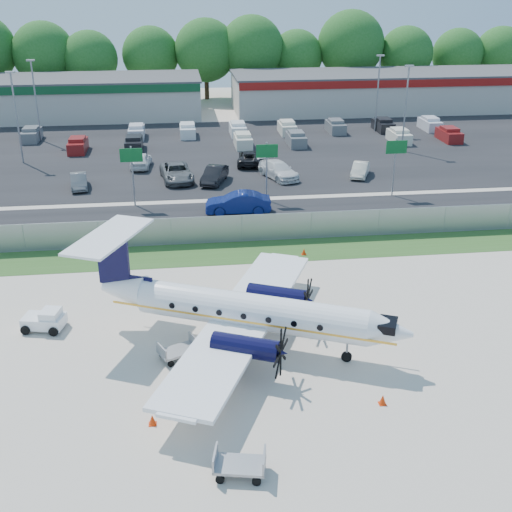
{
  "coord_description": "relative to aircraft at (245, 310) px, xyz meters",
  "views": [
    {
      "loc": [
        -4.26,
        -28.31,
        17.25
      ],
      "look_at": [
        0.0,
        6.0,
        2.3
      ],
      "focal_mm": 45.0,
      "sensor_mm": 36.0,
      "label": 1
    }
  ],
  "objects": [
    {
      "name": "baggage_cart_far",
      "position": [
        -1.19,
        -9.29,
        -1.54
      ],
      "size": [
        2.14,
        1.54,
        1.02
      ],
      "color": "gray",
      "rests_on": "ground"
    },
    {
      "name": "parked_car_f",
      "position": [
        -6.63,
        34.84,
        -2.02
      ],
      "size": [
        2.2,
        4.63,
        1.53
      ],
      "primitive_type": "imported",
      "rotation": [
        0.0,
        0.0,
        3.05
      ],
      "color": "silver",
      "rests_on": "ground"
    },
    {
      "name": "grass_verge",
      "position": [
        1.33,
        12.07,
        -2.01
      ],
      "size": [
        170.0,
        4.0,
        0.02
      ],
      "primitive_type": "cube",
      "color": "#2D561E",
      "rests_on": "ground"
    },
    {
      "name": "access_road",
      "position": [
        1.33,
        19.07,
        -2.0
      ],
      "size": [
        170.0,
        8.0,
        0.02
      ],
      "primitive_type": "cube",
      "color": "black",
      "rests_on": "ground"
    },
    {
      "name": "cone_nose",
      "position": [
        5.5,
        -5.71,
        -1.79
      ],
      "size": [
        0.33,
        0.33,
        0.47
      ],
      "color": "red",
      "rests_on": "ground"
    },
    {
      "name": "sign_left",
      "position": [
        -6.67,
        22.97,
        1.6
      ],
      "size": [
        1.8,
        0.26,
        5.0
      ],
      "color": "gray",
      "rests_on": "ground"
    },
    {
      "name": "perimeter_fence",
      "position": [
        1.33,
        14.07,
        -1.01
      ],
      "size": [
        120.0,
        0.06,
        1.99
      ],
      "color": "gray",
      "rests_on": "ground"
    },
    {
      "name": "building_west",
      "position": [
        -22.67,
        62.05,
        0.61
      ],
      "size": [
        46.4,
        12.4,
        5.24
      ],
      "color": "beige",
      "rests_on": "ground"
    },
    {
      "name": "parked_car_a",
      "position": [
        -11.87,
        28.58,
        -2.02
      ],
      "size": [
        1.95,
        4.14,
        1.31
      ],
      "primitive_type": "imported",
      "rotation": [
        0.0,
        0.0,
        0.15
      ],
      "color": "#595B5E",
      "rests_on": "ground"
    },
    {
      "name": "parked_car_c",
      "position": [
        0.31,
        28.76,
        -2.02
      ],
      "size": [
        2.97,
        4.84,
        1.51
      ],
      "primitive_type": "imported",
      "rotation": [
        0.0,
        0.0,
        -0.32
      ],
      "color": "black",
      "rests_on": "ground"
    },
    {
      "name": "parked_car_b",
      "position": [
        -3.14,
        29.85,
        -2.02
      ],
      "size": [
        3.37,
        6.03,
        1.59
      ],
      "primitive_type": "imported",
      "rotation": [
        0.0,
        0.0,
        0.13
      ],
      "color": "#595B5E",
      "rests_on": "ground"
    },
    {
      "name": "parked_car_d",
      "position": [
        6.37,
        29.53,
        -2.02
      ],
      "size": [
        3.86,
        5.7,
        1.53
      ],
      "primitive_type": "imported",
      "rotation": [
        0.0,
        0.0,
        0.36
      ],
      "color": "silver",
      "rests_on": "ground"
    },
    {
      "name": "cone_starboard_wing",
      "position": [
        5.26,
        11.18,
        -1.8
      ],
      "size": [
        0.33,
        0.33,
        0.46
      ],
      "color": "red",
      "rests_on": "ground"
    },
    {
      "name": "far_parking_rows",
      "position": [
        1.33,
        45.07,
        -2.02
      ],
      "size": [
        56.0,
        10.0,
        1.6
      ],
      "primitive_type": null,
      "color": "gray",
      "rests_on": "ground"
    },
    {
      "name": "light_pole_sw",
      "position": [
        -18.67,
        48.07,
        3.22
      ],
      "size": [
        0.9,
        0.35,
        9.09
      ],
      "color": "gray",
      "rests_on": "ground"
    },
    {
      "name": "parked_car_e",
      "position": [
        14.16,
        29.13,
        -2.02
      ],
      "size": [
        2.81,
        4.19,
        1.31
      ],
      "primitive_type": "imported",
      "rotation": [
        0.0,
        0.0,
        -0.4
      ],
      "color": "beige",
      "rests_on": "ground"
    },
    {
      "name": "parking_lot",
      "position": [
        1.33,
        40.07,
        -2.0
      ],
      "size": [
        170.0,
        32.0,
        0.02
      ],
      "primitive_type": "cube",
      "color": "black",
      "rests_on": "ground"
    },
    {
      "name": "sign_right",
      "position": [
        15.33,
        22.97,
        1.6
      ],
      "size": [
        1.8,
        0.26,
        5.0
      ],
      "color": "gray",
      "rests_on": "ground"
    },
    {
      "name": "light_pole_nw",
      "position": [
        -18.67,
        38.07,
        3.22
      ],
      "size": [
        0.9,
        0.35,
        9.09
      ],
      "color": "gray",
      "rests_on": "ground"
    },
    {
      "name": "cone_port_wing",
      "position": [
        -4.55,
        -5.88,
        -1.79
      ],
      "size": [
        0.34,
        0.34,
        0.48
      ],
      "color": "red",
      "rests_on": "ground"
    },
    {
      "name": "building_east",
      "position": [
        27.33,
        62.05,
        0.62
      ],
      "size": [
        44.4,
        12.4,
        5.24
      ],
      "color": "beige",
      "rests_on": "ground"
    },
    {
      "name": "baggage_cart_near",
      "position": [
        -3.39,
        -0.85,
        -1.56
      ],
      "size": [
        2.15,
        1.79,
        0.97
      ],
      "color": "gray",
      "rests_on": "ground"
    },
    {
      "name": "aircraft",
      "position": [
        0.0,
        0.0,
        0.0
      ],
      "size": [
        16.77,
        16.28,
        5.22
      ],
      "color": "white",
      "rests_on": "ground"
    },
    {
      "name": "light_pole_ne",
      "position": [
        21.33,
        38.07,
        3.22
      ],
      "size": [
        0.9,
        0.35,
        9.09
      ],
      "color": "gray",
      "rests_on": "ground"
    },
    {
      "name": "sign_mid",
      "position": [
        4.33,
        22.97,
        1.6
      ],
      "size": [
        1.8,
        0.26,
        5.0
      ],
      "color": "gray",
      "rests_on": "ground"
    },
    {
      "name": "tree_line",
      "position": [
        1.33,
        74.07,
        -2.02
      ],
      "size": [
        112.0,
        6.0,
        14.0
      ],
      "primitive_type": null,
      "color": "#1D591A",
      "rests_on": "ground"
    },
    {
      "name": "road_car_mid",
      "position": [
        1.64,
        20.13,
        -2.02
      ],
      "size": [
        5.29,
        2.09,
        1.71
      ],
      "primitive_type": "imported",
      "rotation": [
        0.0,
        0.0,
        -1.62
      ],
      "color": "navy",
      "rests_on": "ground"
    },
    {
      "name": "pushback_tug",
      "position": [
        -10.39,
        2.94,
        -1.47
      ],
      "size": [
        2.35,
        1.92,
        1.15
      ],
      "color": "white",
      "rests_on": "ground"
    },
    {
      "name": "parked_car_g",
      "position": [
        4.25,
        34.69,
        -2.02
      ],
      "size": [
        3.08,
        5.37,
        1.41
      ],
      "primitive_type": "imported",
      "rotation": [
        0.0,
        0.0,
        2.99
      ],
      "color": "black",
      "rests_on": "ground"
    },
    {
      "name": "light_pole_se",
      "position": [
        21.33,
        48.07,
        3.22
      ],
      "size": [
        0.9,
        0.35,
        9.09
      ],
      "color": "gray",
      "rests_on": "ground"
    },
    {
      "name": "ground",
      "position": [
        1.33,
        0.07,
        -2.02
      ],
      "size": [
        170.0,
        170.0,
        0.0
      ],
      "primitive_type": "plane",
      "color": "beige",
      "rests_on": "ground"
    }
  ]
}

